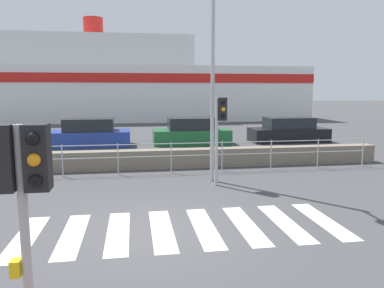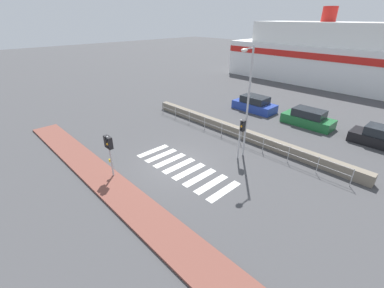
{
  "view_description": "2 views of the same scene",
  "coord_description": "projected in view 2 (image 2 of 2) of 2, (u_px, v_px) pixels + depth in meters",
  "views": [
    {
      "loc": [
        -0.37,
        -7.46,
        2.91
      ],
      "look_at": [
        1.12,
        2.0,
        1.5
      ],
      "focal_mm": 35.0,
      "sensor_mm": 36.0,
      "label": 1
    },
    {
      "loc": [
        10.56,
        -8.84,
        8.3
      ],
      "look_at": [
        0.29,
        1.0,
        1.2
      ],
      "focal_mm": 24.0,
      "sensor_mm": 36.0,
      "label": 2
    }
  ],
  "objects": [
    {
      "name": "sidewalk_brick",
      "position": [
        118.0,
        192.0,
        13.44
      ],
      "size": [
        24.0,
        1.8,
        0.12
      ],
      "color": "brown",
      "rests_on": "ground_plane"
    },
    {
      "name": "harbor_fence",
      "position": [
        231.0,
        131.0,
        18.97
      ],
      "size": [
        16.45,
        0.04,
        1.09
      ],
      "color": "#B2B2B5",
      "rests_on": "ground_plane"
    },
    {
      "name": "ferry_boat",
      "position": [
        344.0,
        60.0,
        33.26
      ],
      "size": [
        31.99,
        8.9,
        9.46
      ],
      "color": "white",
      "rests_on": "ground_plane"
    },
    {
      "name": "streetlamp",
      "position": [
        247.0,
        94.0,
        15.14
      ],
      "size": [
        0.32,
        1.11,
        6.89
      ],
      "color": "#B2B2B5",
      "rests_on": "ground_plane"
    },
    {
      "name": "ground_plane",
      "position": [
        177.0,
        165.0,
        16.0
      ],
      "size": [
        160.0,
        160.0,
        0.0
      ],
      "primitive_type": "plane",
      "color": "#424244"
    },
    {
      "name": "crosswalk",
      "position": [
        184.0,
        168.0,
        15.6
      ],
      "size": [
        6.75,
        2.4,
        0.01
      ],
      "color": "silver",
      "rests_on": "ground_plane"
    },
    {
      "name": "parked_car_green",
      "position": [
        308.0,
        118.0,
        21.55
      ],
      "size": [
        4.09,
        1.76,
        1.4
      ],
      "color": "#1E6633",
      "rests_on": "ground_plane"
    },
    {
      "name": "traffic_light_near",
      "position": [
        109.0,
        146.0,
        13.9
      ],
      "size": [
        0.58,
        0.41,
        2.56
      ],
      "color": "#B2B2B5",
      "rests_on": "ground_plane"
    },
    {
      "name": "parked_car_blue",
      "position": [
        254.0,
        104.0,
        24.97
      ],
      "size": [
        4.11,
        1.88,
        1.43
      ],
      "color": "#233D9E",
      "rests_on": "ground_plane"
    },
    {
      "name": "seawall",
      "position": [
        238.0,
        132.0,
        19.68
      ],
      "size": [
        18.24,
        0.55,
        0.69
      ],
      "color": "slate",
      "rests_on": "ground_plane"
    },
    {
      "name": "traffic_light_far",
      "position": [
        241.0,
        131.0,
        15.81
      ],
      "size": [
        0.34,
        0.32,
        2.66
      ],
      "color": "#B2B2B5",
      "rests_on": "ground_plane"
    }
  ]
}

